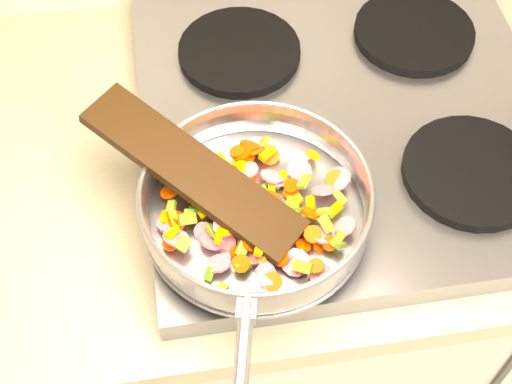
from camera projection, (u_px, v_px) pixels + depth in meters
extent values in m
cube|color=#939399|center=(346.00, 120.00, 1.06)|extent=(0.60, 0.60, 0.04)
cylinder|color=black|center=(269.00, 198.00, 0.94)|extent=(0.19, 0.19, 0.02)
cylinder|color=black|center=(472.00, 172.00, 0.97)|extent=(0.19, 0.19, 0.02)
cylinder|color=black|center=(239.00, 51.00, 1.10)|extent=(0.19, 0.19, 0.02)
cylinder|color=black|center=(414.00, 32.00, 1.13)|extent=(0.19, 0.19, 0.02)
cylinder|color=#9E9EA5|center=(256.00, 216.00, 0.92)|extent=(0.29, 0.29, 0.01)
torus|color=#9E9EA5|center=(256.00, 202.00, 0.89)|extent=(0.34, 0.34, 0.06)
torus|color=#9E9EA5|center=(256.00, 190.00, 0.87)|extent=(0.29, 0.29, 0.01)
cylinder|color=#9E9EA5|center=(240.00, 383.00, 0.74)|extent=(0.06, 0.19, 0.02)
cube|color=#9E9EA5|center=(247.00, 309.00, 0.79)|extent=(0.03, 0.03, 0.02)
cylinder|color=red|center=(322.00, 235.00, 0.88)|extent=(0.03, 0.04, 0.02)
cube|color=#E9AB00|center=(228.00, 231.00, 0.87)|extent=(0.02, 0.01, 0.02)
cylinder|color=red|center=(320.00, 273.00, 0.85)|extent=(0.04, 0.04, 0.02)
cylinder|color=#F24400|center=(169.00, 192.00, 0.91)|extent=(0.03, 0.03, 0.01)
cylinder|color=red|center=(257.00, 254.00, 0.87)|extent=(0.03, 0.04, 0.03)
cylinder|color=red|center=(169.00, 225.00, 0.90)|extent=(0.04, 0.04, 0.02)
cylinder|color=red|center=(235.00, 208.00, 0.89)|extent=(0.04, 0.04, 0.03)
cylinder|color=red|center=(338.00, 179.00, 0.93)|extent=(0.04, 0.04, 0.03)
cylinder|color=#F24400|center=(250.00, 177.00, 0.93)|extent=(0.03, 0.03, 0.02)
cube|color=#E9AB00|center=(206.00, 166.00, 0.93)|extent=(0.02, 0.02, 0.01)
cube|color=#6F9D1E|center=(327.00, 224.00, 0.88)|extent=(0.02, 0.02, 0.02)
cube|color=#6F9D1E|center=(280.00, 182.00, 0.93)|extent=(0.02, 0.02, 0.02)
cube|color=#E9AB00|center=(214.00, 157.00, 0.95)|extent=(0.02, 0.02, 0.01)
cube|color=#E9AB00|center=(165.00, 217.00, 0.90)|extent=(0.02, 0.02, 0.01)
cylinder|color=red|center=(227.00, 243.00, 0.89)|extent=(0.03, 0.03, 0.02)
cylinder|color=#F24400|center=(170.00, 244.00, 0.88)|extent=(0.03, 0.03, 0.01)
cylinder|color=#F24400|center=(273.00, 217.00, 0.90)|extent=(0.03, 0.03, 0.01)
cylinder|color=#F24400|center=(322.00, 244.00, 0.88)|extent=(0.04, 0.04, 0.02)
cube|color=#6F9D1E|center=(243.00, 264.00, 0.86)|extent=(0.02, 0.01, 0.01)
cube|color=#E9AB00|center=(259.00, 249.00, 0.85)|extent=(0.02, 0.02, 0.01)
cube|color=#6F9D1E|center=(209.00, 274.00, 0.85)|extent=(0.02, 0.02, 0.02)
cube|color=#E9AB00|center=(240.00, 166.00, 0.94)|extent=(0.02, 0.03, 0.02)
cylinder|color=#F24400|center=(291.00, 186.00, 0.92)|extent=(0.02, 0.02, 0.02)
cylinder|color=red|center=(219.00, 263.00, 0.86)|extent=(0.03, 0.03, 0.02)
cube|color=#E9AB00|center=(265.00, 256.00, 0.86)|extent=(0.02, 0.02, 0.02)
cube|color=#6F9D1E|center=(263.00, 243.00, 0.87)|extent=(0.02, 0.02, 0.01)
cube|color=#6F9D1E|center=(221.00, 289.00, 0.84)|extent=(0.02, 0.02, 0.02)
cube|color=#6F9D1E|center=(231.00, 193.00, 0.91)|extent=(0.02, 0.02, 0.01)
cylinder|color=#F24400|center=(227.00, 172.00, 0.92)|extent=(0.03, 0.03, 0.02)
cylinder|color=#F24400|center=(303.00, 246.00, 0.88)|extent=(0.02, 0.02, 0.02)
cylinder|color=#F24400|center=(187.00, 165.00, 0.93)|extent=(0.02, 0.02, 0.02)
cylinder|color=red|center=(299.00, 170.00, 0.94)|extent=(0.04, 0.04, 0.02)
cylinder|color=#F24400|center=(278.00, 251.00, 0.87)|extent=(0.03, 0.03, 0.02)
cube|color=#E9AB00|center=(272.00, 188.00, 0.92)|extent=(0.02, 0.02, 0.02)
cylinder|color=#F24400|center=(246.00, 157.00, 0.95)|extent=(0.03, 0.03, 0.02)
cylinder|color=#F24400|center=(272.00, 282.00, 0.83)|extent=(0.03, 0.03, 0.01)
cylinder|color=red|center=(257.00, 146.00, 0.97)|extent=(0.04, 0.04, 0.01)
cube|color=#6F9D1E|center=(294.00, 210.00, 0.90)|extent=(0.03, 0.02, 0.02)
cylinder|color=#F24400|center=(282.00, 249.00, 0.88)|extent=(0.03, 0.03, 0.02)
cylinder|color=#F24400|center=(179.00, 218.00, 0.89)|extent=(0.02, 0.02, 0.01)
cube|color=#6F9D1E|center=(243.00, 248.00, 0.86)|extent=(0.02, 0.02, 0.02)
cube|color=#E9AB00|center=(334.00, 210.00, 0.90)|extent=(0.03, 0.02, 0.01)
cube|color=#6F9D1E|center=(340.00, 197.00, 0.91)|extent=(0.02, 0.02, 0.02)
cube|color=#E9AB00|center=(240.00, 170.00, 0.93)|extent=(0.02, 0.03, 0.02)
cube|color=#E9AB00|center=(246.00, 194.00, 0.91)|extent=(0.01, 0.02, 0.01)
cube|color=#6F9D1E|center=(189.00, 216.00, 0.89)|extent=(0.02, 0.02, 0.01)
cube|color=#6F9D1E|center=(264.00, 209.00, 0.89)|extent=(0.02, 0.01, 0.01)
cylinder|color=#F24400|center=(291.00, 192.00, 0.93)|extent=(0.03, 0.03, 0.02)
cube|color=#E9AB00|center=(267.00, 154.00, 0.95)|extent=(0.03, 0.03, 0.01)
cylinder|color=red|center=(170.00, 218.00, 0.91)|extent=(0.04, 0.04, 0.01)
cube|color=#6F9D1E|center=(303.00, 267.00, 0.84)|extent=(0.03, 0.03, 0.02)
cylinder|color=#F24400|center=(312.00, 234.00, 0.87)|extent=(0.02, 0.03, 0.02)
cube|color=#E9AB00|center=(223.00, 160.00, 0.94)|extent=(0.02, 0.02, 0.01)
cylinder|color=#F24400|center=(311.00, 213.00, 0.89)|extent=(0.03, 0.03, 0.02)
cube|color=#E9AB00|center=(235.00, 223.00, 0.90)|extent=(0.02, 0.02, 0.02)
cube|color=#E9AB00|center=(213.00, 160.00, 0.94)|extent=(0.02, 0.02, 0.02)
cylinder|color=#F24400|center=(281.00, 258.00, 0.86)|extent=(0.03, 0.03, 0.01)
cylinder|color=red|center=(213.00, 192.00, 0.92)|extent=(0.03, 0.03, 0.01)
cylinder|color=#F24400|center=(237.00, 152.00, 0.94)|extent=(0.03, 0.03, 0.01)
cube|color=#6F9D1E|center=(249.00, 187.00, 0.91)|extent=(0.02, 0.02, 0.01)
cube|color=#E9AB00|center=(287.00, 174.00, 0.94)|extent=(0.03, 0.02, 0.02)
cube|color=#6F9D1E|center=(263.00, 142.00, 0.97)|extent=(0.02, 0.02, 0.02)
cylinder|color=red|center=(215.00, 166.00, 0.95)|extent=(0.02, 0.03, 0.03)
cylinder|color=#F24400|center=(251.00, 243.00, 0.87)|extent=(0.03, 0.03, 0.02)
cube|color=#6F9D1E|center=(198.00, 209.00, 0.90)|extent=(0.02, 0.03, 0.02)
cube|color=#E9AB00|center=(311.00, 206.00, 0.91)|extent=(0.02, 0.03, 0.01)
cube|color=#E9AB00|center=(289.00, 205.00, 0.91)|extent=(0.01, 0.02, 0.01)
cube|color=#6F9D1E|center=(215.00, 210.00, 0.90)|extent=(0.02, 0.02, 0.02)
cube|color=#6F9D1E|center=(171.00, 207.00, 0.90)|extent=(0.02, 0.02, 0.01)
cube|color=#6F9D1E|center=(338.00, 239.00, 0.87)|extent=(0.02, 0.02, 0.02)
cylinder|color=red|center=(285.00, 253.00, 0.87)|extent=(0.04, 0.04, 0.02)
cube|color=#E9AB00|center=(218.00, 236.00, 0.87)|extent=(0.01, 0.02, 0.01)
cylinder|color=#F24400|center=(330.00, 243.00, 0.87)|extent=(0.03, 0.02, 0.02)
cube|color=#E9AB00|center=(295.00, 201.00, 0.91)|extent=(0.02, 0.02, 0.01)
cube|color=#E9AB00|center=(273.00, 206.00, 0.90)|extent=(0.03, 0.02, 0.01)
cylinder|color=#F24400|center=(249.00, 146.00, 0.95)|extent=(0.03, 0.03, 0.03)
cube|color=#6F9D1E|center=(226.00, 168.00, 0.94)|extent=(0.02, 0.02, 0.01)
cube|color=#E9AB00|center=(259.00, 217.00, 0.90)|extent=(0.03, 0.02, 0.02)
cylinder|color=red|center=(296.00, 263.00, 0.86)|extent=(0.05, 0.04, 0.01)
cylinder|color=red|center=(267.00, 277.00, 0.84)|extent=(0.04, 0.05, 0.03)
cylinder|color=red|center=(176.00, 238.00, 0.87)|extent=(0.05, 0.05, 0.02)
cube|color=#E9AB00|center=(313.00, 155.00, 0.95)|extent=(0.02, 0.02, 0.02)
cube|color=#6F9D1E|center=(240.00, 177.00, 0.92)|extent=(0.02, 0.02, 0.02)
cube|color=#6F9D1E|center=(336.00, 244.00, 0.87)|extent=(0.02, 0.02, 0.02)
cylinder|color=red|center=(346.00, 226.00, 0.88)|extent=(0.03, 0.04, 0.02)
cube|color=#E9AB00|center=(225.00, 228.00, 0.89)|extent=(0.02, 0.02, 0.01)
cube|color=#6F9D1E|center=(201.00, 178.00, 0.94)|extent=(0.02, 0.03, 0.02)
cube|color=#E9AB00|center=(202.00, 210.00, 0.89)|extent=(0.02, 0.02, 0.02)
cylinder|color=red|center=(274.00, 255.00, 0.86)|extent=(0.04, 0.03, 0.02)
cylinder|color=red|center=(215.00, 239.00, 0.89)|extent=(0.03, 0.04, 0.02)
cube|color=#E9AB00|center=(241.00, 175.00, 0.93)|extent=(0.02, 0.02, 0.01)
cube|color=#6F9D1E|center=(183.00, 244.00, 0.86)|extent=(0.02, 0.02, 0.02)
cylinder|color=#F24400|center=(260.00, 228.00, 0.89)|extent=(0.03, 0.03, 0.01)
cube|color=#E9AB00|center=(292.00, 206.00, 0.90)|extent=(0.02, 0.01, 0.01)
cylinder|color=#F24400|center=(237.00, 254.00, 0.87)|extent=(0.02, 0.02, 0.02)
cylinder|color=red|center=(260.00, 289.00, 0.83)|extent=(0.05, 0.04, 0.03)
cylinder|color=red|center=(248.00, 170.00, 0.92)|extent=(0.04, 0.04, 0.02)
cylinder|color=#F24400|center=(269.00, 155.00, 0.96)|extent=(0.04, 0.04, 0.02)
cylinder|color=#F24400|center=(254.00, 151.00, 0.95)|extent=(0.04, 0.03, 0.03)
cylinder|color=#F24400|center=(273.00, 197.00, 0.90)|extent=(0.03, 0.03, 0.02)
cylinder|color=red|center=(323.00, 190.00, 0.91)|extent=(0.04, 0.03, 0.02)
cube|color=#E9AB00|center=(175.00, 221.00, 0.89)|extent=(0.02, 0.03, 0.02)
cylinder|color=red|center=(253.00, 206.00, 0.90)|extent=(0.05, 0.04, 0.02)
cylinder|color=red|center=(294.00, 180.00, 0.93)|extent=(0.04, 0.05, 0.02)
cylinder|color=#F24400|center=(250.00, 155.00, 0.96)|extent=(0.02, 0.03, 0.02)
cylinder|color=#F24400|center=(242.00, 153.00, 0.94)|extent=(0.04, 0.04, 0.02)
cube|color=#E9AB00|center=(202.00, 211.00, 0.91)|extent=(0.01, 0.02, 0.02)
cube|color=#E9AB00|center=(245.00, 207.00, 0.91)|extent=(0.01, 0.02, 0.01)
cylinder|color=#F24400|center=(219.00, 197.00, 0.91)|extent=(0.03, 0.03, 0.02)
cylinder|color=red|center=(247.00, 180.00, 0.93)|extent=(0.04, 0.04, 0.02)
cylinder|color=#F24400|center=(241.00, 263.00, 0.85)|extent=(0.03, 0.03, 0.01)
cylinder|color=red|center=(204.00, 232.00, 0.89)|extent=(0.03, 0.03, 0.03)
cube|color=#6F9D1E|center=(263.00, 193.00, 0.92)|extent=(0.02, 0.02, 0.01)
cube|color=#6F9D1E|center=(187.00, 219.00, 0.88)|extent=(0.02, 0.02, 0.02)
cube|color=#6F9D1E|center=(214.00, 232.00, 0.88)|extent=(0.02, 0.03, 0.01)
cube|color=#6F9D1E|center=(255.00, 239.00, 0.87)|extent=(0.01, 0.02, 0.01)
cylinder|color=red|center=(224.00, 227.00, 0.87)|extent=(0.04, 0.04, 0.02)
cylinder|color=red|center=(276.00, 182.00, 0.94)|extent=(0.04, 0.04, 0.03)
cylinder|color=red|center=(211.00, 242.00, 0.88)|extent=(0.04, 0.04, 0.02)
cube|color=#6F9D1E|center=(324.00, 212.00, 0.89)|extent=(0.02, 0.02, 0.02)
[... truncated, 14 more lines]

